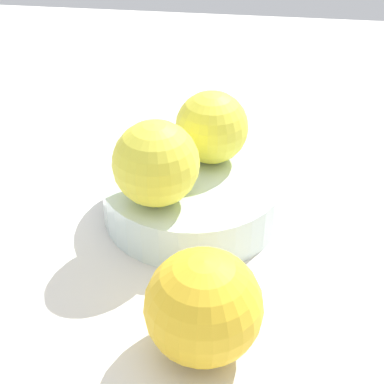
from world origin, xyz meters
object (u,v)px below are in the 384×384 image
object	(u,v)px
orange_in_bowl_1	(156,163)
orange_loose_0	(203,307)
orange_in_bowl_0	(212,127)
fruit_bowl	(192,197)

from	to	relation	value
orange_in_bowl_1	orange_loose_0	size ratio (longest dim) A/B	0.89
orange_in_bowl_0	orange_in_bowl_1	bearing A→B (deg)	-27.26
orange_in_bowl_0	orange_in_bowl_1	distance (cm)	7.38
orange_in_bowl_0	orange_loose_0	xyz separation A→B (cm)	(17.19, 1.47, -3.02)
orange_in_bowl_0	fruit_bowl	bearing A→B (deg)	-21.51
fruit_bowl	orange_loose_0	xyz separation A→B (cm)	(14.13, 2.67, 1.91)
orange_in_bowl_0	orange_in_bowl_1	xyz separation A→B (cm)	(6.56, -3.38, 0.22)
orange_in_bowl_0	orange_in_bowl_1	world-z (taller)	orange_in_bowl_1
orange_in_bowl_0	orange_in_bowl_1	size ratio (longest dim) A/B	0.93
orange_in_bowl_0	orange_loose_0	size ratio (longest dim) A/B	0.83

